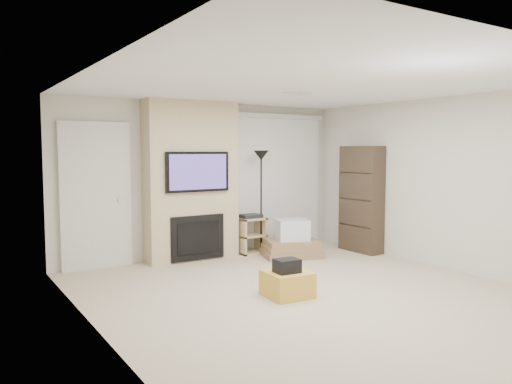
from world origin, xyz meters
TOP-DOWN VIEW (x-y plane):
  - floor at (0.00, 0.00)m, footprint 5.00×5.50m
  - ceiling at (0.00, 0.00)m, footprint 5.00×5.50m
  - wall_back at (0.00, 2.75)m, footprint 5.00×0.00m
  - wall_left at (-2.50, 0.00)m, footprint 0.00×5.50m
  - wall_right at (2.50, 0.00)m, footprint 0.00×5.50m
  - hvac_vent at (0.40, 0.80)m, footprint 0.35×0.18m
  - ottoman at (-0.29, 0.06)m, footprint 0.54×0.54m
  - black_bag at (-0.33, 0.02)m, footprint 0.30×0.24m
  - fireplace_wall at (-0.35, 2.54)m, footprint 1.50×0.47m
  - entry_door at (-1.80, 2.71)m, footprint 1.02×0.11m
  - vertical_blinds at (1.40, 2.70)m, footprint 1.98×0.10m
  - floor_lamp at (0.84, 2.35)m, footprint 0.26×0.26m
  - av_stand at (0.67, 2.41)m, footprint 0.45×0.38m
  - box_stack at (1.09, 1.82)m, footprint 1.08×0.95m
  - bookshelf at (2.34, 1.52)m, footprint 0.30×0.80m

SIDE VIEW (x-z plane):
  - floor at x=0.00m, z-range 0.00..0.00m
  - ottoman at x=-0.29m, z-range 0.00..0.30m
  - box_stack at x=1.09m, z-range -0.07..0.54m
  - av_stand at x=0.67m, z-range 0.02..0.68m
  - black_bag at x=-0.33m, z-range 0.30..0.46m
  - bookshelf at x=2.34m, z-range 0.00..1.80m
  - entry_door at x=-1.80m, z-range -0.02..2.12m
  - fireplace_wall at x=-0.35m, z-range -0.01..2.49m
  - wall_back at x=0.00m, z-range 0.00..2.50m
  - wall_left at x=-2.50m, z-range 0.00..2.50m
  - wall_right at x=2.50m, z-range 0.00..2.50m
  - vertical_blinds at x=1.40m, z-range 0.09..2.46m
  - floor_lamp at x=0.84m, z-range 0.50..2.22m
  - hvac_vent at x=0.40m, z-range 2.49..2.50m
  - ceiling at x=0.00m, z-range 2.50..2.50m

